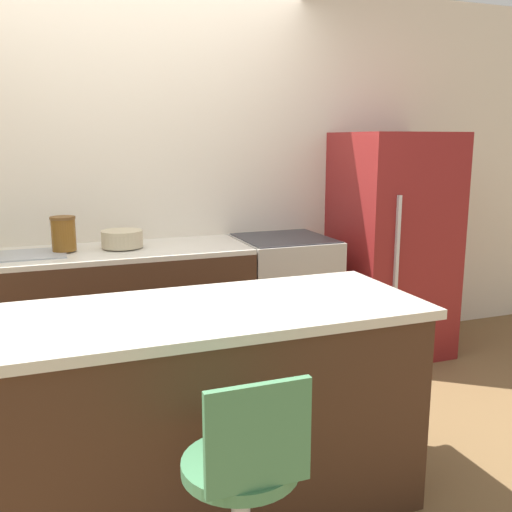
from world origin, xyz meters
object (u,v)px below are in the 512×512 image
at_px(refrigerator, 392,245).
at_px(oven_range, 284,301).
at_px(stool_chair, 244,511).
at_px(mixing_bowl, 122,239).

bearing_deg(refrigerator, oven_range, 177.49).
xyz_separation_m(oven_range, stool_chair, (-1.02, -2.05, -0.01)).
xyz_separation_m(refrigerator, mixing_bowl, (-1.92, 0.07, 0.15)).
bearing_deg(stool_chair, oven_range, 63.58).
distance_m(oven_range, refrigerator, 0.91).
distance_m(oven_range, stool_chair, 2.29).
bearing_deg(refrigerator, stool_chair, -132.67).
bearing_deg(mixing_bowl, stool_chair, -88.26).
distance_m(refrigerator, stool_chair, 2.76).
xyz_separation_m(stool_chair, mixing_bowl, (-0.06, 2.08, 0.51)).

